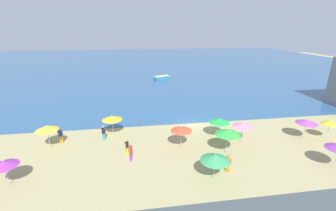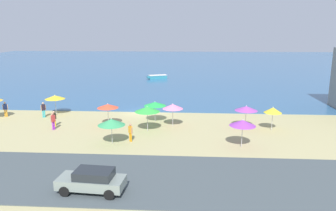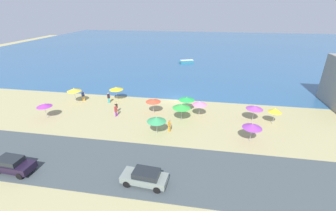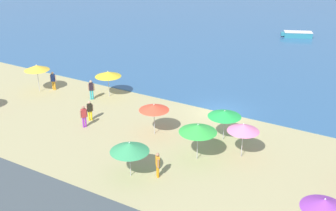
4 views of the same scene
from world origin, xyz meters
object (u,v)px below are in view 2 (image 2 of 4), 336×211
object	(u,v)px
bather_1	(53,120)
beach_umbrella_2	(173,106)
beach_umbrella_6	(273,110)
bather_0	(43,109)
bather_3	(5,108)
beach_umbrella_4	(111,122)
beach_umbrella_10	(55,97)
bather_4	(130,131)
beach_umbrella_3	(243,123)
parked_car_1	(92,180)
bather_2	(54,118)
skiff_nearshore	(157,77)
beach_umbrella_0	(108,106)
beach_umbrella_8	(246,108)
beach_umbrella_5	(155,104)
beach_umbrella_7	(147,109)

from	to	relation	value
bather_1	beach_umbrella_2	bearing A→B (deg)	8.80
beach_umbrella_2	beach_umbrella_6	world-z (taller)	beach_umbrella_2
bather_0	bather_3	world-z (taller)	bather_0
beach_umbrella_4	bather_0	world-z (taller)	beach_umbrella_4
beach_umbrella_10	bather_4	bearing A→B (deg)	-40.17
beach_umbrella_3	parked_car_1	xyz separation A→B (m)	(-10.40, -8.69, -1.32)
bather_2	skiff_nearshore	world-z (taller)	bather_2
bather_1	beach_umbrella_10	bearing A→B (deg)	109.97
bather_3	bather_4	bearing A→B (deg)	-25.41
beach_umbrella_0	bather_2	distance (m)	5.69
beach_umbrella_8	bather_4	world-z (taller)	beach_umbrella_8
beach_umbrella_2	beach_umbrella_4	size ratio (longest dim) A/B	1.02
beach_umbrella_5	beach_umbrella_7	bearing A→B (deg)	-96.80
bather_2	bather_4	xyz separation A→B (m)	(8.70, -4.13, 0.01)
bather_1	bather_2	xyz separation A→B (m)	(-0.39, 1.13, -0.06)
beach_umbrella_8	bather_1	bearing A→B (deg)	-175.17
beach_umbrella_2	beach_umbrella_6	size ratio (longest dim) A/B	1.02
beach_umbrella_6	bather_3	size ratio (longest dim) A/B	1.38
beach_umbrella_7	parked_car_1	size ratio (longest dim) A/B	0.61
beach_umbrella_4	bather_1	bearing A→B (deg)	151.30
bather_2	parked_car_1	xyz separation A→B (m)	(8.02, -13.63, -0.10)
bather_1	bather_4	world-z (taller)	bather_1
beach_umbrella_5	beach_umbrella_6	size ratio (longest dim) A/B	0.98
bather_4	skiff_nearshore	distance (m)	37.81
beach_umbrella_10	bather_0	world-z (taller)	beach_umbrella_10
beach_umbrella_10	parked_car_1	distance (m)	20.77
beach_umbrella_3	beach_umbrella_4	distance (m)	11.22
beach_umbrella_0	beach_umbrella_8	world-z (taller)	beach_umbrella_8
beach_umbrella_5	bather_3	xyz separation A→B (m)	(-17.35, 1.04, -1.02)
beach_umbrella_4	bather_1	world-z (taller)	beach_umbrella_4
beach_umbrella_5	bather_0	bearing A→B (deg)	175.51
beach_umbrella_2	beach_umbrella_7	xyz separation A→B (m)	(-2.41, -1.74, 0.10)
beach_umbrella_10	beach_umbrella_0	bearing A→B (deg)	-29.37
bather_0	bather_2	bearing A→B (deg)	-52.10
beach_umbrella_6	beach_umbrella_10	bearing A→B (deg)	169.08
bather_0	skiff_nearshore	size ratio (longest dim) A/B	0.43
beach_umbrella_3	parked_car_1	world-z (taller)	beach_umbrella_3
parked_car_1	skiff_nearshore	distance (m)	47.30
parked_car_1	bather_0	bearing A→B (deg)	122.03
beach_umbrella_6	beach_umbrella_4	bearing A→B (deg)	-161.76
beach_umbrella_4	skiff_nearshore	world-z (taller)	beach_umbrella_4
bather_0	bather_3	distance (m)	4.49
beach_umbrella_2	bather_1	world-z (taller)	beach_umbrella_2
beach_umbrella_6	beach_umbrella_8	world-z (taller)	beach_umbrella_6
beach_umbrella_0	bather_0	xyz separation A→B (m)	(-8.15, 2.77, -1.12)
beach_umbrella_7	parked_car_1	world-z (taller)	beach_umbrella_7
beach_umbrella_6	bather_1	size ratio (longest dim) A/B	1.39
beach_umbrella_8	skiff_nearshore	xyz separation A→B (m)	(-12.14, 33.17, -1.67)
beach_umbrella_4	beach_umbrella_5	xyz separation A→B (m)	(3.05, 7.20, 0.01)
bather_0	bather_1	xyz separation A→B (m)	(3.00, -4.49, -0.02)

